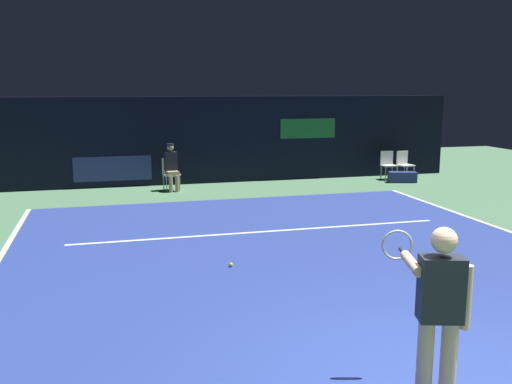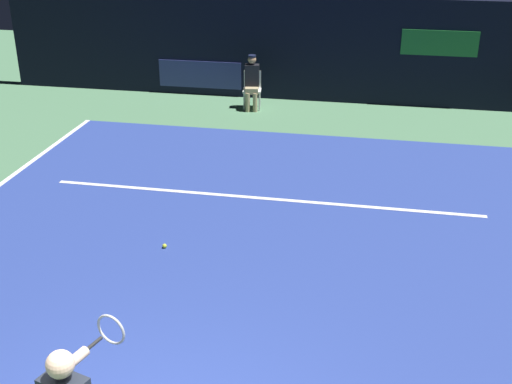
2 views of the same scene
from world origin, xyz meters
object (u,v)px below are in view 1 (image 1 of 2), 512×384
(equipment_bag, at_px, (402,177))
(tennis_player, at_px, (438,311))
(line_judge_on_chair, at_px, (171,166))
(courtside_chair_near, at_px, (388,163))
(courtside_chair_far, at_px, (404,163))
(tennis_ball, at_px, (231,265))

(equipment_bag, bearing_deg, tennis_player, -102.45)
(line_judge_on_chair, xyz_separation_m, courtside_chair_near, (6.84, 0.25, -0.18))
(line_judge_on_chair, bearing_deg, tennis_player, -85.59)
(tennis_player, xyz_separation_m, courtside_chair_far, (6.47, 11.92, -0.49))
(tennis_player, height_order, equipment_bag, tennis_player)
(line_judge_on_chair, bearing_deg, equipment_bag, -3.28)
(courtside_chair_near, bearing_deg, line_judge_on_chair, -177.89)
(tennis_ball, xyz_separation_m, equipment_bag, (6.88, 6.77, 0.11))
(line_judge_on_chair, distance_m, courtside_chair_near, 6.85)
(tennis_player, bearing_deg, courtside_chair_near, 63.65)
(courtside_chair_far, height_order, equipment_bag, courtside_chair_far)
(line_judge_on_chair, bearing_deg, courtside_chair_near, 2.11)
(courtside_chair_near, relative_size, equipment_bag, 1.05)
(tennis_player, height_order, line_judge_on_chair, tennis_player)
(courtside_chair_far, relative_size, equipment_bag, 1.05)
(tennis_ball, bearing_deg, line_judge_on_chair, 90.87)
(courtside_chair_near, bearing_deg, equipment_bag, -77.30)
(tennis_player, xyz_separation_m, tennis_ball, (-0.80, 4.56, -0.94))
(courtside_chair_far, bearing_deg, tennis_ball, -134.65)
(courtside_chair_near, xyz_separation_m, tennis_ball, (-6.73, -7.42, -0.46))
(tennis_ball, bearing_deg, tennis_player, -80.09)
(courtside_chair_near, distance_m, tennis_ball, 10.03)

